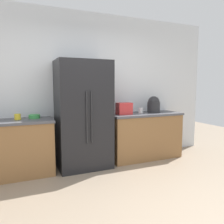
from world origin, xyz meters
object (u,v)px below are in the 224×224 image
Objects in this scene: cup_a at (141,110)px; rice_cooker at (154,105)px; cup_b at (18,117)px; bowl_b at (34,116)px; cup_c at (128,111)px; toaster at (124,109)px; refrigerator at (83,115)px.

rice_cooker is at bearing -2.00° from cup_a.
bowl_b is (0.26, 0.06, -0.02)m from cup_b.
bowl_b is at bearing 177.74° from rice_cooker.
rice_cooker is at bearing -13.95° from cup_c.
cup_a reaches higher than cup_b.
toaster is at bearing -173.09° from cup_a.
rice_cooker reaches higher than toaster.
rice_cooker is 1.81× the size of bowl_b.
toaster is 1.58m from bowl_b.
cup_c reaches higher than bowl_b.
rice_cooker is 3.51× the size of cup_c.
rice_cooker is at bearing -0.56° from cup_b.
refrigerator is 6.69× the size of toaster.
cup_a is 0.58× the size of bowl_b.
refrigerator reaches higher than cup_c.
cup_b reaches higher than bowl_b.
cup_b is 2.00m from cup_c.
cup_c is (0.16, 0.16, -0.07)m from toaster.
bowl_b is (-1.96, 0.08, -0.02)m from cup_a.
bowl_b is at bearing 177.70° from cup_a.
rice_cooker is 0.31m from cup_a.
toaster is at bearing -176.90° from rice_cooker.
cup_b is (-1.05, 0.07, 0.01)m from refrigerator.
refrigerator is 1.05m from cup_b.
refrigerator is at bearing -179.20° from toaster.
refrigerator is 19.30× the size of cup_b.
cup_a reaches higher than cup_c.
cup_c is 0.51× the size of bowl_b.
refrigerator is 0.80m from bowl_b.
rice_cooker is at bearing 1.86° from refrigerator.
toaster is 1.53× the size of bowl_b.
cup_c is (-0.22, 0.12, -0.01)m from cup_a.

